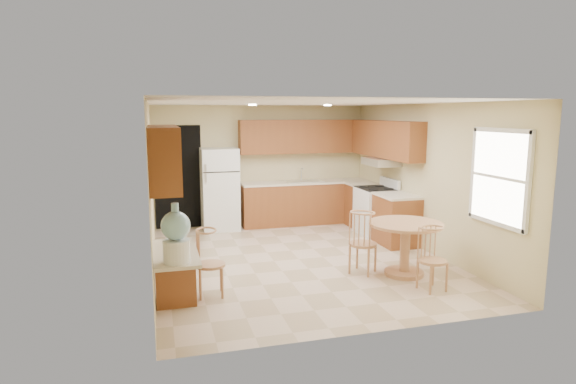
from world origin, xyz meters
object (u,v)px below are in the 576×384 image
object	(u,v)px
chair_table_a	(366,237)
water_crock	(176,236)
refrigerator	(220,189)
stove	(376,210)
chair_table_b	(436,254)
dining_table	(405,241)
chair_desk	(211,258)

from	to	relation	value
chair_table_a	water_crock	bearing A→B (deg)	-111.78
refrigerator	stove	distance (m)	3.14
stove	chair_table_b	bearing A→B (deg)	-101.24
refrigerator	chair_table_b	size ratio (longest dim) A/B	1.95
dining_table	water_crock	distance (m)	3.45
refrigerator	water_crock	size ratio (longest dim) A/B	2.57
chair_table_b	chair_desk	xyz separation A→B (m)	(-2.87, 0.59, 0.01)
water_crock	chair_table_a	bearing A→B (deg)	22.75
chair_table_a	stove	bearing A→B (deg)	106.28
chair_table_b	water_crock	bearing A→B (deg)	-3.90
chair_desk	dining_table	bearing A→B (deg)	97.02
chair_desk	refrigerator	bearing A→B (deg)	174.90
chair_table_a	chair_desk	bearing A→B (deg)	-126.92
stove	water_crock	world-z (taller)	water_crock
refrigerator	water_crock	world-z (taller)	refrigerator
stove	chair_table_b	distance (m)	3.11
stove	water_crock	distance (m)	5.16
refrigerator	chair_desk	bearing A→B (deg)	-99.25
dining_table	chair_table_a	xyz separation A→B (m)	(-0.55, 0.16, 0.05)
refrigerator	chair_table_b	bearing A→B (deg)	-62.04
stove	chair_table_a	bearing A→B (deg)	-119.19
dining_table	water_crock	size ratio (longest dim) A/B	1.65
chair_table_a	chair_desk	distance (m)	2.29
refrigerator	chair_table_a	world-z (taller)	refrigerator
chair_table_a	water_crock	distance (m)	2.99
refrigerator	dining_table	distance (m)	4.19
stove	water_crock	size ratio (longest dim) A/B	1.70
dining_table	water_crock	world-z (taller)	water_crock
chair_desk	chair_table_a	bearing A→B (deg)	101.76
dining_table	chair_table_a	size ratio (longest dim) A/B	1.15
chair_table_a	refrigerator	bearing A→B (deg)	161.74
chair_desk	water_crock	distance (m)	1.09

